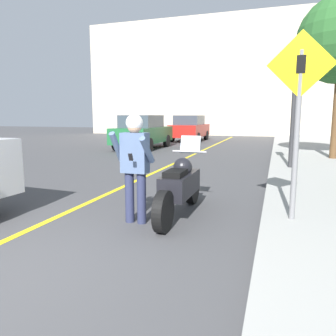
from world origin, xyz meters
TOP-DOWN VIEW (x-y plane):
  - road_center_line at (-0.60, 6.00)m, footprint 0.12×36.00m
  - building_backdrop at (0.00, 26.00)m, footprint 28.00×1.20m
  - motorcycle at (1.29, 2.78)m, footprint 0.62×2.28m
  - person_biker at (0.74, 2.20)m, footprint 0.59×0.46m
  - crossing_sign at (3.03, 2.68)m, footprint 0.91×0.08m
  - traffic_light at (3.17, 7.88)m, footprint 0.26×0.30m
  - parked_car_green at (-3.67, 13.02)m, footprint 1.88×4.20m
  - parked_car_red at (-2.72, 18.76)m, footprint 1.88×4.20m

SIDE VIEW (x-z plane):
  - road_center_line at x=-0.60m, z-range 0.00..0.01m
  - motorcycle at x=1.29m, z-range -0.14..1.15m
  - parked_car_green at x=-3.67m, z-range 0.02..1.70m
  - parked_car_red at x=-2.72m, z-range 0.02..1.70m
  - person_biker at x=0.74m, z-range 0.18..1.85m
  - crossing_sign at x=3.03m, z-range 0.42..3.06m
  - traffic_light at x=3.17m, z-range 0.79..4.00m
  - building_backdrop at x=0.00m, z-range 0.00..9.83m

